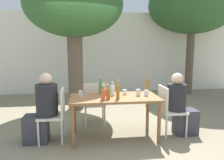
{
  "coord_description": "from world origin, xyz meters",
  "views": [
    {
      "loc": [
        -0.54,
        -3.72,
        1.64
      ],
      "look_at": [
        0.0,
        0.3,
        1.01
      ],
      "focal_mm": 35.0,
      "sensor_mm": 36.0,
      "label": 1
    }
  ],
  "objects_px": {
    "amber_bottle_2": "(147,85)",
    "amber_bottle_0": "(118,92)",
    "patio_chair_0": "(56,112)",
    "drinking_glass_1": "(146,93)",
    "water_bottle_5": "(113,90)",
    "green_bottle_4": "(101,87)",
    "drinking_glass_0": "(81,93)",
    "amber_bottle_1": "(108,93)",
    "dining_table_front": "(114,101)",
    "person_seated_0": "(42,111)",
    "patio_chair_1": "(168,107)",
    "drinking_glass_2": "(125,92)",
    "tree_near": "(74,7)",
    "soda_bottle_3": "(103,94)",
    "drinking_glass_3": "(138,93)",
    "person_seated_1": "(181,107)",
    "patio_chair_2": "(95,101)",
    "tree_far": "(193,5)"
  },
  "relations": [
    {
      "from": "amber_bottle_2",
      "to": "water_bottle_5",
      "type": "relative_size",
      "value": 1.35
    },
    {
      "from": "tree_far",
      "to": "amber_bottle_2",
      "type": "distance_m",
      "value": 4.38
    },
    {
      "from": "person_seated_1",
      "to": "dining_table_front",
      "type": "bearing_deg",
      "value": 90.0
    },
    {
      "from": "patio_chair_1",
      "to": "amber_bottle_1",
      "type": "xyz_separation_m",
      "value": [
        -1.14,
        -0.17,
        0.33
      ]
    },
    {
      "from": "patio_chair_0",
      "to": "drinking_glass_1",
      "type": "xyz_separation_m",
      "value": [
        1.59,
        -0.02,
        0.29
      ]
    },
    {
      "from": "drinking_glass_2",
      "to": "drinking_glass_1",
      "type": "bearing_deg",
      "value": -23.11
    },
    {
      "from": "dining_table_front",
      "to": "tree_near",
      "type": "bearing_deg",
      "value": 110.28
    },
    {
      "from": "dining_table_front",
      "to": "water_bottle_5",
      "type": "xyz_separation_m",
      "value": [
        -0.02,
        0.11,
        0.18
      ]
    },
    {
      "from": "person_seated_0",
      "to": "drinking_glass_3",
      "type": "xyz_separation_m",
      "value": [
        1.68,
        -0.0,
        0.28
      ]
    },
    {
      "from": "patio_chair_0",
      "to": "water_bottle_5",
      "type": "xyz_separation_m",
      "value": [
        0.99,
        0.11,
        0.33
      ]
    },
    {
      "from": "drinking_glass_0",
      "to": "patio_chair_0",
      "type": "bearing_deg",
      "value": -160.35
    },
    {
      "from": "amber_bottle_2",
      "to": "drinking_glass_0",
      "type": "relative_size",
      "value": 3.68
    },
    {
      "from": "patio_chair_2",
      "to": "green_bottle_4",
      "type": "height_order",
      "value": "green_bottle_4"
    },
    {
      "from": "amber_bottle_0",
      "to": "water_bottle_5",
      "type": "height_order",
      "value": "amber_bottle_0"
    },
    {
      "from": "patio_chair_0",
      "to": "water_bottle_5",
      "type": "distance_m",
      "value": 1.05
    },
    {
      "from": "green_bottle_4",
      "to": "drinking_glass_2",
      "type": "xyz_separation_m",
      "value": [
        0.43,
        -0.14,
        -0.07
      ]
    },
    {
      "from": "tree_near",
      "to": "patio_chair_1",
      "type": "height_order",
      "value": "tree_near"
    },
    {
      "from": "amber_bottle_1",
      "to": "tree_near",
      "type": "bearing_deg",
      "value": 105.64
    },
    {
      "from": "tree_near",
      "to": "drinking_glass_2",
      "type": "relative_size",
      "value": 37.32
    },
    {
      "from": "patio_chair_1",
      "to": "drinking_glass_0",
      "type": "relative_size",
      "value": 10.16
    },
    {
      "from": "patio_chair_1",
      "to": "amber_bottle_0",
      "type": "distance_m",
      "value": 1.06
    },
    {
      "from": "tree_far",
      "to": "drinking_glass_2",
      "type": "relative_size",
      "value": 42.51
    },
    {
      "from": "person_seated_0",
      "to": "soda_bottle_3",
      "type": "xyz_separation_m",
      "value": [
        1.02,
        -0.22,
        0.32
      ]
    },
    {
      "from": "tree_near",
      "to": "dining_table_front",
      "type": "bearing_deg",
      "value": -69.72
    },
    {
      "from": "water_bottle_5",
      "to": "soda_bottle_3",
      "type": "bearing_deg",
      "value": -121.72
    },
    {
      "from": "tree_near",
      "to": "drinking_glass_2",
      "type": "distance_m",
      "value": 2.74
    },
    {
      "from": "patio_chair_0",
      "to": "drinking_glass_2",
      "type": "height_order",
      "value": "patio_chair_0"
    },
    {
      "from": "person_seated_0",
      "to": "tree_far",
      "type": "bearing_deg",
      "value": 127.57
    },
    {
      "from": "patio_chair_2",
      "to": "water_bottle_5",
      "type": "bearing_deg",
      "value": 119.5
    },
    {
      "from": "amber_bottle_2",
      "to": "amber_bottle_0",
      "type": "bearing_deg",
      "value": -142.31
    },
    {
      "from": "green_bottle_4",
      "to": "tree_near",
      "type": "bearing_deg",
      "value": 106.66
    },
    {
      "from": "drinking_glass_1",
      "to": "patio_chair_2",
      "type": "bearing_deg",
      "value": 144.0
    },
    {
      "from": "patio_chair_2",
      "to": "drinking_glass_3",
      "type": "bearing_deg",
      "value": 139.93
    },
    {
      "from": "person_seated_0",
      "to": "amber_bottle_0",
      "type": "xyz_separation_m",
      "value": [
        1.28,
        -0.19,
        0.35
      ]
    },
    {
      "from": "water_bottle_5",
      "to": "amber_bottle_2",
      "type": "bearing_deg",
      "value": 16.83
    },
    {
      "from": "soda_bottle_3",
      "to": "drinking_glass_2",
      "type": "xyz_separation_m",
      "value": [
        0.43,
        0.36,
        -0.05
      ]
    },
    {
      "from": "patio_chair_0",
      "to": "amber_bottle_2",
      "type": "bearing_deg",
      "value": 100.61
    },
    {
      "from": "person_seated_0",
      "to": "person_seated_1",
      "type": "xyz_separation_m",
      "value": [
        2.49,
        -0.0,
        -0.02
      ]
    },
    {
      "from": "patio_chair_1",
      "to": "person_seated_0",
      "type": "bearing_deg",
      "value": 90.0
    },
    {
      "from": "dining_table_front",
      "to": "person_seated_0",
      "type": "bearing_deg",
      "value": -180.0
    },
    {
      "from": "drinking_glass_2",
      "to": "drinking_glass_3",
      "type": "height_order",
      "value": "drinking_glass_3"
    },
    {
      "from": "patio_chair_1",
      "to": "patio_chair_0",
      "type": "bearing_deg",
      "value": 90.0
    },
    {
      "from": "amber_bottle_2",
      "to": "patio_chair_2",
      "type": "bearing_deg",
      "value": 162.87
    },
    {
      "from": "patio_chair_0",
      "to": "amber_bottle_1",
      "type": "relative_size",
      "value": 3.62
    },
    {
      "from": "drinking_glass_0",
      "to": "amber_bottle_1",
      "type": "bearing_deg",
      "value": -34.88
    },
    {
      "from": "amber_bottle_0",
      "to": "water_bottle_5",
      "type": "bearing_deg",
      "value": 99.53
    },
    {
      "from": "tree_far",
      "to": "water_bottle_5",
      "type": "xyz_separation_m",
      "value": [
        -3.11,
        -3.23,
        -2.12
      ]
    },
    {
      "from": "amber_bottle_2",
      "to": "drinking_glass_2",
      "type": "distance_m",
      "value": 0.51
    },
    {
      "from": "tree_near",
      "to": "water_bottle_5",
      "type": "height_order",
      "value": "tree_near"
    },
    {
      "from": "patio_chair_0",
      "to": "green_bottle_4",
      "type": "relative_size",
      "value": 3.04
    }
  ]
}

